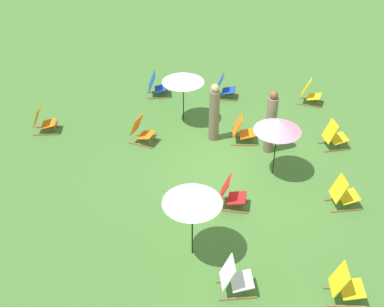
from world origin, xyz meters
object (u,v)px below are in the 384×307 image
at_px(umbrella_1, 192,197).
at_px(deckchair_4, 141,131).
at_px(person_0, 214,113).
at_px(deckchair_7, 310,93).
at_px(deckchair_9, 43,121).
at_px(umbrella_0, 278,125).
at_px(deckchair_1, 343,194).
at_px(deckchair_8, 156,86).
at_px(person_1, 271,123).
at_px(deckchair_3, 224,88).
at_px(deckchair_6, 234,278).
at_px(deckchair_10, 345,286).
at_px(umbrella_2, 183,77).
at_px(deckchair_11, 231,194).
at_px(deckchair_5, 242,131).
at_px(deckchair_2, 334,136).

bearing_deg(umbrella_1, deckchair_4, 24.22).
bearing_deg(person_0, deckchair_7, 18.65).
relative_size(deckchair_9, umbrella_0, 0.50).
relative_size(deckchair_1, deckchair_8, 1.02).
xyz_separation_m(deckchair_7, umbrella_0, (-3.95, 1.34, 1.13)).
relative_size(deckchair_7, person_1, 0.45).
bearing_deg(person_0, deckchair_3, 65.34).
bearing_deg(deckchair_1, deckchair_9, 59.94).
height_order(deckchair_6, deckchair_10, same).
xyz_separation_m(deckchair_10, umbrella_0, (3.96, 1.22, 1.13)).
height_order(deckchair_7, person_1, person_1).
height_order(deckchair_1, umbrella_2, umbrella_2).
relative_size(deckchair_11, person_0, 0.47).
relative_size(deckchair_1, deckchair_4, 0.98).
relative_size(deckchair_5, deckchair_6, 1.00).
bearing_deg(deckchair_2, umbrella_2, 60.46).
height_order(deckchair_4, deckchair_10, same).
relative_size(deckchair_6, deckchair_9, 1.00).
bearing_deg(umbrella_2, person_0, -132.79).
bearing_deg(deckchair_3, deckchair_7, -89.36).
xyz_separation_m(deckchair_9, umbrella_2, (1.03, -4.10, 1.13)).
distance_m(deckchair_3, umbrella_2, 2.32).
xyz_separation_m(umbrella_0, umbrella_2, (2.43, 2.67, 0.01)).
bearing_deg(deckchair_3, umbrella_0, -156.99).
relative_size(deckchair_4, umbrella_0, 0.52).
relative_size(deckchair_4, deckchair_9, 1.04).
relative_size(deckchair_1, deckchair_3, 1.02).
bearing_deg(umbrella_1, umbrella_0, -31.10).
bearing_deg(deckchair_7, person_1, 168.77).
height_order(deckchair_9, person_1, person_1).
bearing_deg(deckchair_8, deckchair_2, -125.64).
distance_m(umbrella_2, person_1, 2.98).
height_order(deckchair_1, deckchair_3, same).
bearing_deg(person_0, deckchair_10, -82.52).
distance_m(deckchair_3, deckchair_11, 5.52).
bearing_deg(deckchair_2, deckchair_4, 76.30).
xyz_separation_m(deckchair_7, person_1, (-2.90, 1.43, 0.55)).
relative_size(deckchair_3, deckchair_7, 0.97).
bearing_deg(umbrella_2, deckchair_4, 140.28).
bearing_deg(deckchair_4, umbrella_0, -88.97).
distance_m(umbrella_0, umbrella_2, 3.61).
height_order(umbrella_2, person_0, person_0).
bearing_deg(deckchair_9, umbrella_2, -84.47).
bearing_deg(deckchair_4, umbrella_2, -21.78).
distance_m(deckchair_2, umbrella_1, 5.88).
xyz_separation_m(deckchair_1, deckchair_11, (-0.27, 2.70, 0.00)).
bearing_deg(deckchair_11, deckchair_10, -132.32).
height_order(deckchair_2, deckchair_7, same).
distance_m(umbrella_1, umbrella_2, 5.56).
xyz_separation_m(umbrella_0, person_0, (1.51, 1.67, -0.64)).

